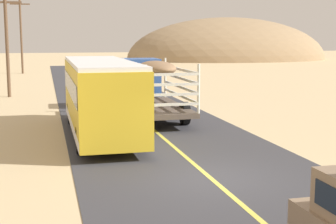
% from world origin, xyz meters
% --- Properties ---
extents(ground_plane, '(240.00, 240.00, 0.00)m').
position_xyz_m(ground_plane, '(0.00, 0.00, 0.00)').
color(ground_plane, '#CCB284').
extents(road_surface, '(8.00, 120.00, 0.02)m').
position_xyz_m(road_surface, '(0.00, 0.00, 0.01)').
color(road_surface, '#38383D').
rests_on(road_surface, ground).
extents(road_centre_line, '(0.16, 117.60, 0.00)m').
position_xyz_m(road_centre_line, '(0.00, 0.00, 0.02)').
color(road_centre_line, '#D8CC4C').
rests_on(road_centre_line, road_surface).
extents(livestock_truck, '(2.53, 9.70, 3.02)m').
position_xyz_m(livestock_truck, '(0.66, 13.51, 1.79)').
color(livestock_truck, '#3359A5').
rests_on(livestock_truck, road_surface).
extents(bus, '(2.54, 10.00, 3.21)m').
position_xyz_m(bus, '(-2.47, 7.30, 1.75)').
color(bus, gold).
rests_on(bus, road_surface).
extents(power_pole_mid, '(2.20, 0.24, 7.16)m').
position_xyz_m(power_pole_mid, '(-7.22, 22.77, 3.86)').
color(power_pole_mid, brown).
rests_on(power_pole_mid, ground).
extents(power_pole_far, '(2.20, 0.24, 8.46)m').
position_xyz_m(power_pole_far, '(-7.22, 45.89, 4.52)').
color(power_pole_far, brown).
rests_on(power_pole_far, ground).
extents(distant_hill, '(37.70, 24.73, 15.42)m').
position_xyz_m(distant_hill, '(28.32, 73.47, 0.00)').
color(distant_hill, '#997C5A').
rests_on(distant_hill, ground).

